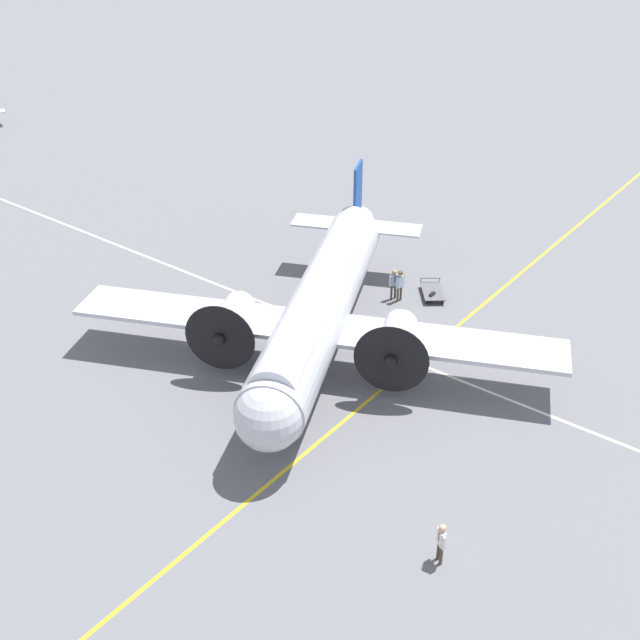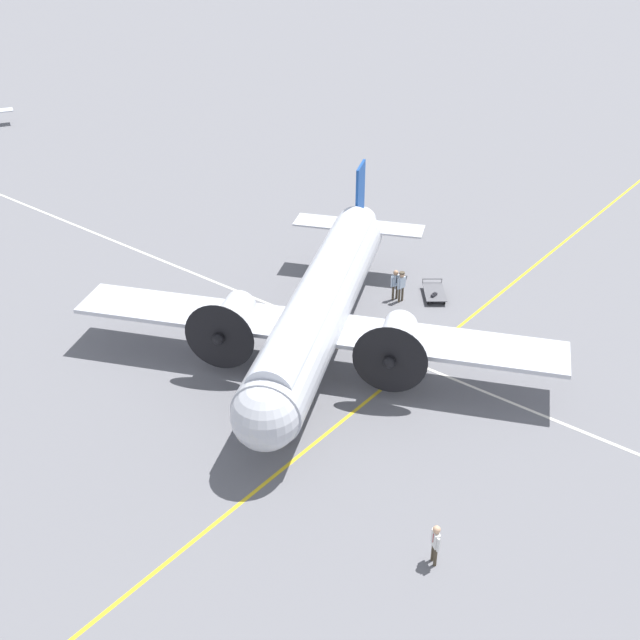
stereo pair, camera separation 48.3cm
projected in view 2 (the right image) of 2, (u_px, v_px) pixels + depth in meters
The scene contains 9 objects.
ground_plane at pixel (320, 353), 37.98m from camera, with size 300.00×300.00×0.00m, color slate.
apron_line_eastwest at pixel (390, 383), 35.86m from camera, with size 120.00×0.16×0.01m.
apron_line_northsouth at pixel (346, 335), 39.34m from camera, with size 0.16×120.00×0.01m.
airliner_main at pixel (318, 309), 36.24m from camera, with size 19.21×21.36×6.18m.
crew_foreground at pixel (436, 541), 26.35m from camera, with size 0.38×0.47×1.66m.
passenger_boarding at pixel (395, 282), 41.94m from camera, with size 0.55×0.32×1.71m.
ramp_agent at pixel (402, 283), 41.73m from camera, with size 0.57×0.33×1.72m.
suitcase_near_door at pixel (434, 298), 42.14m from camera, with size 0.41×0.17×0.50m.
baggage_cart at pixel (434, 292), 42.56m from camera, with size 2.33×2.16×0.56m.
Camera 2 is at (25.01, 19.76, 20.71)m, focal length 45.00 mm.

